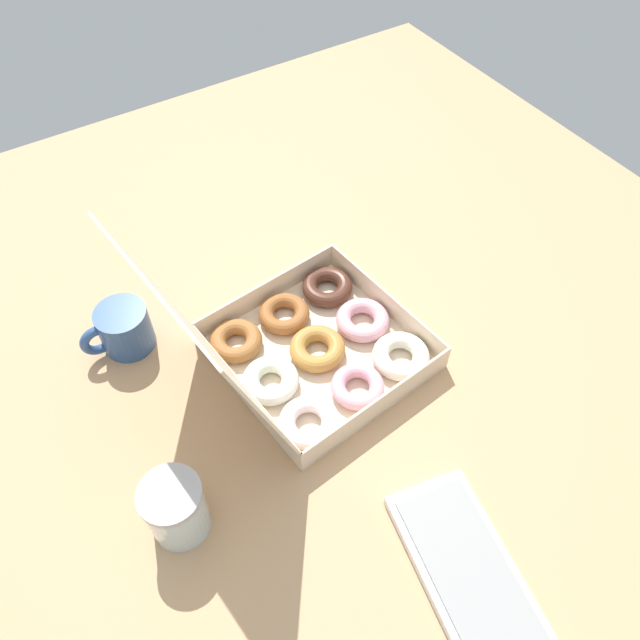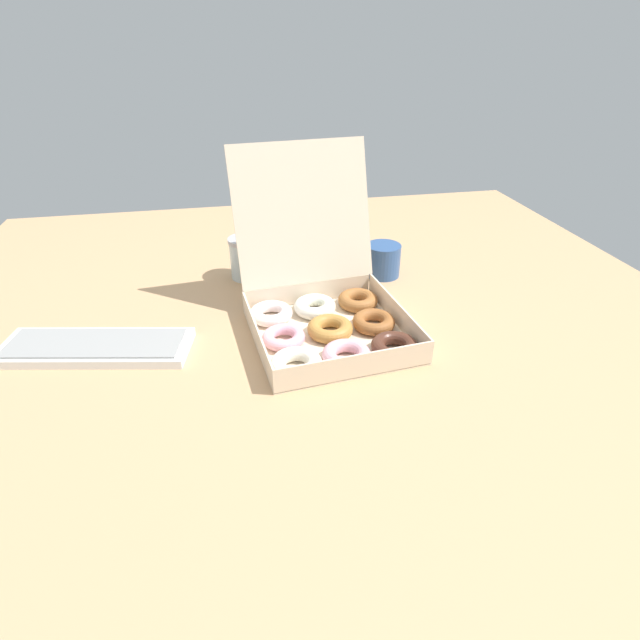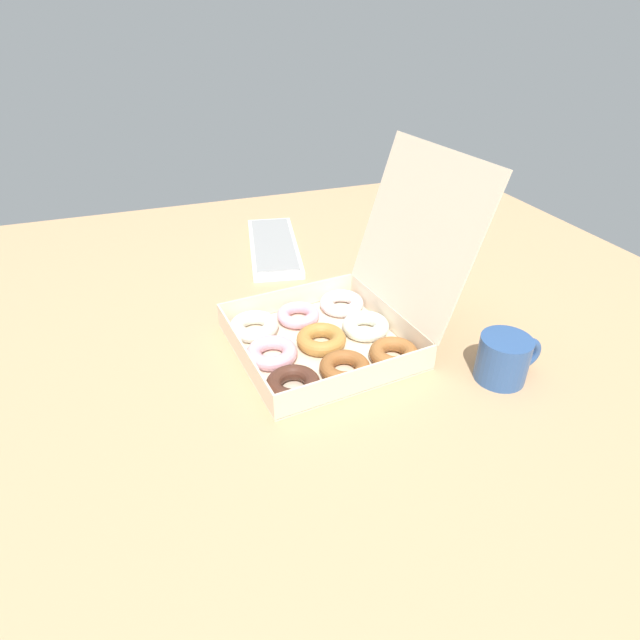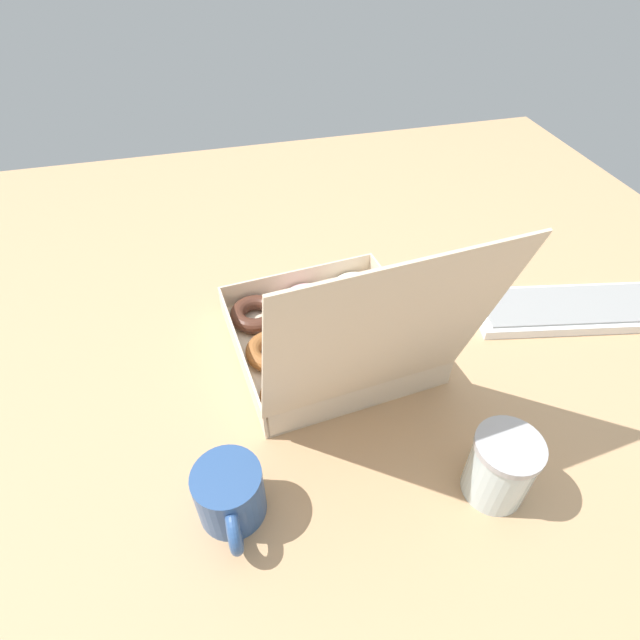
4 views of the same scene
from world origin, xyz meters
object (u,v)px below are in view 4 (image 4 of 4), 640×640
(donut_box, at_px, (331,337))
(keyboard, at_px, (572,308))
(glass_jar, at_px, (501,467))
(coffee_mug, at_px, (230,495))

(donut_box, xyz_separation_m, keyboard, (-0.47, 0.01, -0.03))
(donut_box, relative_size, glass_jar, 4.09)
(keyboard, bearing_deg, coffee_mug, 19.56)
(donut_box, height_order, glass_jar, donut_box)
(glass_jar, bearing_deg, keyboard, -137.97)
(coffee_mug, relative_size, glass_jar, 1.16)
(coffee_mug, distance_m, glass_jar, 0.35)
(donut_box, distance_m, keyboard, 0.47)
(donut_box, distance_m, coffee_mug, 0.32)
(donut_box, bearing_deg, coffee_mug, 51.06)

